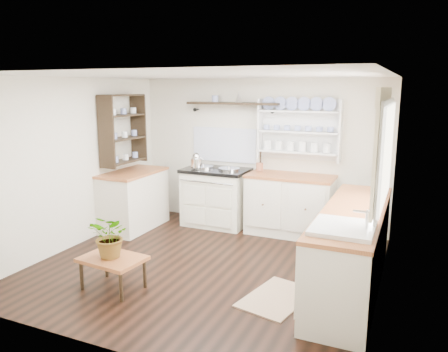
# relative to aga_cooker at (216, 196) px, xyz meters

# --- Properties ---
(floor) EXTENTS (4.00, 3.80, 0.01)m
(floor) POSITION_rel_aga_cooker_xyz_m (0.60, -1.57, -0.46)
(floor) COLOR black
(floor) RESTS_ON ground
(wall_back) EXTENTS (4.00, 0.02, 2.30)m
(wall_back) POSITION_rel_aga_cooker_xyz_m (0.60, 0.33, 0.69)
(wall_back) COLOR beige
(wall_back) RESTS_ON ground
(wall_right) EXTENTS (0.02, 3.80, 2.30)m
(wall_right) POSITION_rel_aga_cooker_xyz_m (2.60, -1.57, 0.69)
(wall_right) COLOR beige
(wall_right) RESTS_ON ground
(wall_left) EXTENTS (0.02, 3.80, 2.30)m
(wall_left) POSITION_rel_aga_cooker_xyz_m (-1.40, -1.57, 0.69)
(wall_left) COLOR beige
(wall_left) RESTS_ON ground
(ceiling) EXTENTS (4.00, 3.80, 0.01)m
(ceiling) POSITION_rel_aga_cooker_xyz_m (0.60, -1.57, 1.84)
(ceiling) COLOR white
(ceiling) RESTS_ON wall_back
(window) EXTENTS (0.08, 1.55, 1.22)m
(window) POSITION_rel_aga_cooker_xyz_m (2.55, -1.42, 1.10)
(window) COLOR white
(window) RESTS_ON wall_right
(aga_cooker) EXTENTS (1.02, 0.71, 0.94)m
(aga_cooker) POSITION_rel_aga_cooker_xyz_m (0.00, 0.00, 0.00)
(aga_cooker) COLOR white
(aga_cooker) RESTS_ON floor
(back_cabinets) EXTENTS (1.27, 0.63, 0.90)m
(back_cabinets) POSITION_rel_aga_cooker_xyz_m (1.20, 0.03, -0.00)
(back_cabinets) COLOR #EFE5CE
(back_cabinets) RESTS_ON floor
(right_cabinets) EXTENTS (0.62, 2.43, 0.90)m
(right_cabinets) POSITION_rel_aga_cooker_xyz_m (2.30, -1.47, -0.00)
(right_cabinets) COLOR #EFE5CE
(right_cabinets) RESTS_ON floor
(belfast_sink) EXTENTS (0.55, 0.60, 0.45)m
(belfast_sink) POSITION_rel_aga_cooker_xyz_m (2.30, -2.22, 0.34)
(belfast_sink) COLOR white
(belfast_sink) RESTS_ON right_cabinets
(left_cabinets) EXTENTS (0.62, 1.13, 0.90)m
(left_cabinets) POSITION_rel_aga_cooker_xyz_m (-1.10, -0.67, -0.00)
(left_cabinets) COLOR #EFE5CE
(left_cabinets) RESTS_ON floor
(plate_rack) EXTENTS (1.20, 0.22, 0.90)m
(plate_rack) POSITION_rel_aga_cooker_xyz_m (1.25, 0.29, 1.09)
(plate_rack) COLOR white
(plate_rack) RESTS_ON wall_back
(high_shelf) EXTENTS (1.50, 0.29, 0.16)m
(high_shelf) POSITION_rel_aga_cooker_xyz_m (0.20, 0.21, 1.45)
(high_shelf) COLOR black
(high_shelf) RESTS_ON wall_back
(left_shelving) EXTENTS (0.28, 0.80, 1.05)m
(left_shelving) POSITION_rel_aga_cooker_xyz_m (-1.24, -0.67, 1.09)
(left_shelving) COLOR black
(left_shelving) RESTS_ON wall_left
(kettle) EXTENTS (0.18, 0.18, 0.23)m
(kettle) POSITION_rel_aga_cooker_xyz_m (-0.28, -0.12, 0.58)
(kettle) COLOR silver
(kettle) RESTS_ON aga_cooker
(utensil_crock) EXTENTS (0.11, 0.11, 0.12)m
(utensil_crock) POSITION_rel_aga_cooker_xyz_m (0.69, 0.11, 0.51)
(utensil_crock) COLOR #9C5739
(utensil_crock) RESTS_ON back_cabinets
(center_table) EXTENTS (0.71, 0.54, 0.36)m
(center_table) POSITION_rel_aga_cooker_xyz_m (-0.07, -2.53, -0.15)
(center_table) COLOR brown
(center_table) RESTS_ON floor
(potted_plant) EXTENTS (0.47, 0.41, 0.48)m
(potted_plant) POSITION_rel_aga_cooker_xyz_m (-0.07, -2.53, 0.14)
(potted_plant) COLOR #3F7233
(potted_plant) RESTS_ON center_table
(floor_rug) EXTENTS (0.72, 0.95, 0.02)m
(floor_rug) POSITION_rel_aga_cooker_xyz_m (1.64, -2.03, -0.45)
(floor_rug) COLOR #8A6650
(floor_rug) RESTS_ON floor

